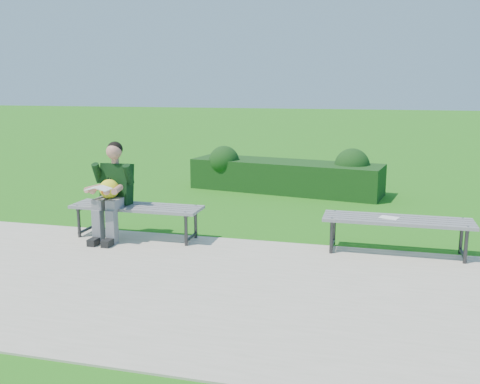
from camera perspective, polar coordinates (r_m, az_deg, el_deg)
ground at (r=7.30m, az=0.46°, el=-5.22°), size 80.00×80.00×0.00m
walkway at (r=5.71m, az=-3.86°, el=-9.98°), size 30.00×3.50×0.02m
hedge at (r=10.58m, az=5.03°, el=1.93°), size 3.87×1.56×0.90m
bench_left at (r=7.42m, az=-10.97°, el=-1.84°), size 1.80×0.50×0.46m
bench_right at (r=6.88m, az=16.42°, el=-3.16°), size 1.80×0.50×0.46m
seated_boy at (r=7.41m, az=-13.47°, el=0.40°), size 0.56×0.76×1.31m
paper_sheet at (r=6.86m, az=15.61°, el=-2.65°), size 0.26×0.22×0.01m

